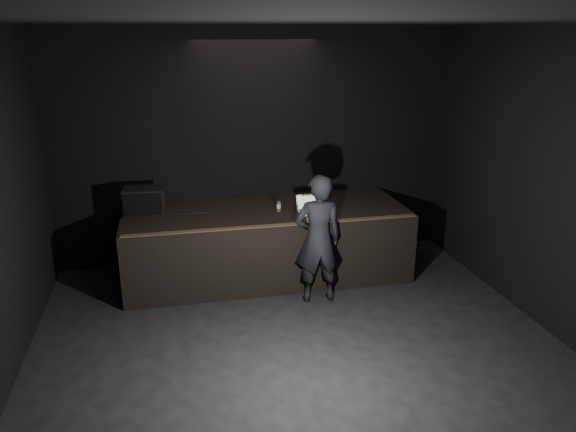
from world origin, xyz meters
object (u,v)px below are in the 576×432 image
(stage_monitor, at_px, (144,201))
(person, at_px, (318,239))
(laptop, at_px, (310,208))
(stage_riser, at_px, (266,242))
(beer_can, at_px, (279,206))

(stage_monitor, distance_m, person, 2.49)
(stage_monitor, distance_m, laptop, 2.30)
(stage_monitor, height_order, laptop, stage_monitor)
(laptop, relative_size, person, 0.21)
(stage_riser, height_order, person, person)
(stage_riser, relative_size, beer_can, 26.51)
(beer_can, bearing_deg, laptop, -14.68)
(beer_can, bearing_deg, person, -67.04)
(stage_monitor, bearing_deg, laptop, -6.48)
(laptop, height_order, person, person)
(stage_riser, height_order, laptop, laptop)
(stage_monitor, bearing_deg, person, -23.46)
(beer_can, xyz_separation_m, person, (0.35, -0.83, -0.22))
(stage_riser, distance_m, laptop, 0.84)
(stage_monitor, relative_size, beer_can, 3.80)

